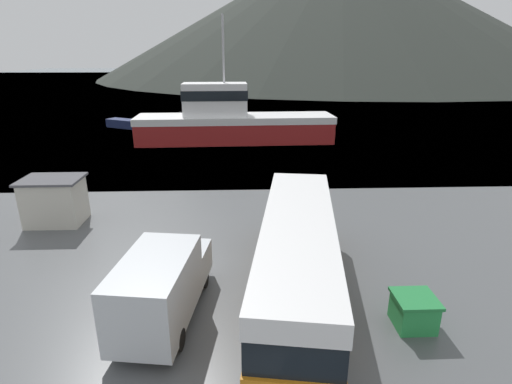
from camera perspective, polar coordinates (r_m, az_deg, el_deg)
name	(u,v)px	position (r m, az deg, el deg)	size (l,w,h in m)	color
water_surface	(243,80)	(145.49, -1.92, 15.76)	(240.00, 240.00, 0.00)	slate
hill_backdrop	(337,11)	(168.01, 11.49, 24.04)	(176.72, 176.72, 47.84)	#2D332D
tour_bus	(297,254)	(14.67, 5.95, -8.78)	(4.20, 11.60, 3.12)	#B26614
delivery_van	(162,284)	(14.02, -13.28, -12.70)	(2.84, 5.88, 2.53)	silver
fishing_boat	(231,120)	(41.32, -3.60, 10.16)	(20.01, 5.35, 12.14)	maroon
storage_bin	(414,311)	(14.72, 21.60, -15.54)	(1.36, 1.34, 1.10)	green
dock_kiosk	(55,201)	(23.66, -26.83, -1.10)	(3.05, 2.26, 2.49)	beige
small_boat	(135,125)	(51.07, -16.91, 9.21)	(7.68, 5.17, 1.01)	#19234C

